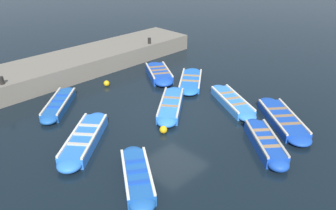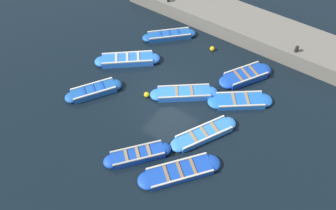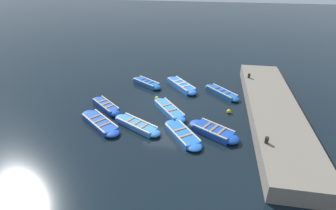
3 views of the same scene
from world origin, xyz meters
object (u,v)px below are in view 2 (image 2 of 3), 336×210
(boat_inner_gap, at_px, (169,35))
(boat_outer_left, at_px, (180,172))
(bollard_mid_north, at_px, (297,49))
(boat_far_corner, at_px, (138,155))
(boat_near_quay, at_px, (128,60))
(boat_tucked, at_px, (245,76))
(boat_outer_right, at_px, (184,93))
(buoy_yellow_far, at_px, (147,95))
(boat_broadside, at_px, (204,134))
(boat_centre, at_px, (94,91))
(boat_drifting, at_px, (240,101))
(buoy_orange_near, at_px, (212,49))

(boat_inner_gap, height_order, boat_outer_left, boat_inner_gap)
(bollard_mid_north, bearing_deg, boat_far_corner, -19.80)
(boat_near_quay, bearing_deg, boat_tucked, 113.22)
(boat_near_quay, bearing_deg, boat_outer_right, 85.51)
(boat_tucked, bearing_deg, boat_far_corner, -14.33)
(boat_near_quay, height_order, bollard_mid_north, bollard_mid_north)
(boat_outer_right, height_order, buoy_yellow_far, boat_outer_right)
(boat_tucked, xyz_separation_m, buoy_yellow_far, (4.24, -3.82, -0.05))
(boat_broadside, relative_size, boat_tucked, 1.07)
(boat_outer_right, height_order, boat_tucked, boat_tucked)
(boat_centre, distance_m, buoy_yellow_far, 2.90)
(boat_near_quay, relative_size, boat_drifting, 1.05)
(boat_drifting, bearing_deg, buoy_yellow_far, -60.81)
(boat_near_quay, relative_size, buoy_orange_near, 11.93)
(buoy_orange_near, bearing_deg, boat_outer_right, 7.32)
(boat_centre, bearing_deg, boat_outer_right, 122.18)
(boat_outer_left, relative_size, bollard_mid_north, 10.30)
(bollard_mid_north, xyz_separation_m, buoy_yellow_far, (6.88, -5.55, -0.97))
(boat_centre, relative_size, boat_near_quay, 0.87)
(boat_far_corner, relative_size, buoy_yellow_far, 9.63)
(boat_inner_gap, xyz_separation_m, bollard_mid_north, (-2.08, 7.31, 0.96))
(boat_outer_right, xyz_separation_m, boat_tucked, (-3.05, 2.18, 0.03))
(buoy_yellow_far, bearing_deg, bollard_mid_north, 141.10)
(boat_tucked, height_order, buoy_orange_near, boat_tucked)
(boat_broadside, height_order, boat_inner_gap, boat_broadside)
(boat_inner_gap, bearing_deg, boat_outer_right, 43.32)
(boat_inner_gap, bearing_deg, buoy_yellow_far, 20.18)
(boat_tucked, bearing_deg, boat_inner_gap, -95.66)
(boat_drifting, bearing_deg, boat_near_quay, -82.38)
(buoy_orange_near, bearing_deg, buoy_yellow_far, -11.95)
(boat_outer_right, height_order, boat_drifting, boat_outer_right)
(bollard_mid_north, height_order, buoy_orange_near, bollard_mid_north)
(boat_inner_gap, xyz_separation_m, boat_outer_right, (3.60, 3.40, 0.01))
(boat_tucked, bearing_deg, boat_near_quay, -66.78)
(boat_broadside, relative_size, bollard_mid_north, 10.17)
(boat_broadside, xyz_separation_m, boat_inner_gap, (-5.26, -5.61, -0.00))
(boat_centre, bearing_deg, bollard_mid_north, 135.78)
(buoy_yellow_far, bearing_deg, buoy_orange_near, 168.05)
(boat_broadside, height_order, bollard_mid_north, bollard_mid_north)
(boat_far_corner, xyz_separation_m, boat_drifting, (-5.71, 2.48, -0.05))
(boat_far_corner, xyz_separation_m, boat_broadside, (-2.79, 1.95, -0.04))
(buoy_orange_near, bearing_deg, boat_tucked, 69.49)
(boat_outer_left, height_order, buoy_yellow_far, boat_outer_left)
(boat_outer_right, bearing_deg, boat_inner_gap, -136.68)
(boat_far_corner, xyz_separation_m, boat_outer_right, (-4.46, -0.27, -0.02))
(boat_drifting, distance_m, bollard_mid_north, 4.69)
(boat_far_corner, relative_size, boat_tucked, 0.88)
(boat_outer_right, bearing_deg, boat_drifting, 114.50)
(boat_far_corner, relative_size, boat_broadside, 0.82)
(boat_inner_gap, distance_m, bollard_mid_north, 7.66)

